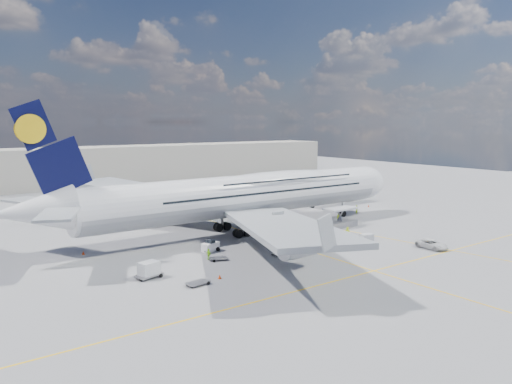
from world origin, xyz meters
TOP-DOWN VIEW (x-y plane):
  - ground at (0.00, 0.00)m, footprint 300.00×300.00m
  - taxi_line_main at (0.00, 0.00)m, footprint 0.25×220.00m
  - taxi_line_cross at (0.00, -20.00)m, footprint 120.00×0.25m
  - taxi_line_diag at (14.00, 10.00)m, footprint 14.16×99.06m
  - airliner at (0.26, 10.00)m, footprint 77.26×79.15m
  - jet_bridge at (29.81, 20.94)m, footprint 18.80×12.10m
  - cargo_loader at (16.82, 2.89)m, footprint 8.53×3.20m
  - terminal at (0.00, 95.00)m, footprint 180.00×16.00m
  - tree_line at (40.00, 140.00)m, footprint 160.00×6.00m
  - dolly_row_a at (-22.05, -11.21)m, footprint 3.08×1.97m
  - dolly_row_b at (-14.14, -3.26)m, footprint 2.96×2.34m
  - dolly_row_c at (-4.84, -6.29)m, footprint 3.22×2.03m
  - dolly_back at (-25.69, -5.08)m, footprint 3.74×2.62m
  - dolly_nose_far at (10.45, -9.49)m, footprint 2.97×1.98m
  - dolly_nose_near at (13.66, 3.30)m, footprint 3.73×2.72m
  - baggage_tug at (-12.49, 1.69)m, footprint 3.12×2.02m
  - catering_truck_inner at (-11.80, 25.23)m, footprint 6.00×2.94m
  - catering_truck_outer at (-17.51, 50.59)m, footprint 6.28×2.96m
  - service_van at (16.60, -17.52)m, footprint 2.53×5.20m
  - crew_nose at (29.41, 9.96)m, footprint 0.81×0.63m
  - crew_loader at (20.33, 6.45)m, footprint 1.13×1.02m
  - crew_wing at (-15.16, -2.28)m, footprint 0.60×1.04m
  - crew_van at (11.57, -4.22)m, footprint 1.07×1.04m
  - crew_tug at (4.39, -6.74)m, footprint 1.43×1.13m
  - cone_nose at (38.63, 14.71)m, footprint 0.40×0.40m
  - cone_wing_left_inner at (-3.10, 24.77)m, footprint 0.45×0.45m
  - cone_wing_left_outer at (-12.97, 32.47)m, footprint 0.38×0.38m
  - cone_wing_right_inner at (-1.02, 2.53)m, footprint 0.42×0.42m
  - cone_wing_right_outer at (-18.53, -10.63)m, footprint 0.44×0.44m
  - cone_tail at (-28.93, 11.41)m, footprint 0.46×0.46m

SIDE VIEW (x-z plane):
  - ground at x=0.00m, z-range 0.00..0.00m
  - taxi_line_main at x=0.00m, z-range 0.00..0.01m
  - taxi_line_cross at x=0.00m, z-range 0.00..0.01m
  - taxi_line_diag at x=14.00m, z-range 0.00..0.01m
  - cone_wing_left_outer at x=-12.97m, z-range -0.01..0.47m
  - cone_nose at x=38.63m, z-range -0.01..0.50m
  - cone_wing_right_inner at x=-1.02m, z-range -0.01..0.53m
  - cone_wing_right_outer at x=-18.53m, z-range -0.01..0.55m
  - cone_wing_left_inner at x=-3.10m, z-range -0.01..0.57m
  - cone_tail at x=-28.93m, z-range -0.01..0.57m
  - dolly_row_b at x=-14.14m, z-range 0.10..0.49m
  - dolly_row_a at x=-22.05m, z-range 0.12..0.54m
  - dolly_row_c at x=-4.84m, z-range 0.12..0.57m
  - dolly_nose_near at x=13.66m, z-range 0.13..0.62m
  - service_van at x=16.60m, z-range 0.00..1.42m
  - baggage_tug at x=-12.49m, z-range -0.10..1.69m
  - crew_wing at x=-15.16m, z-range 0.00..1.67m
  - crew_van at x=11.57m, z-range 0.00..1.85m
  - dolly_nose_far at x=10.45m, z-range 0.07..1.80m
  - crew_loader at x=20.33m, z-range 0.00..1.89m
  - crew_tug at x=4.39m, z-range 0.00..1.94m
  - crew_nose at x=29.41m, z-range 0.00..1.98m
  - dolly_back at x=-25.69m, z-range 0.08..2.23m
  - cargo_loader at x=16.82m, z-range -0.59..3.09m
  - catering_truck_inner at x=-11.80m, z-range -0.10..3.34m
  - catering_truck_outer at x=-17.51m, z-range -0.13..3.50m
  - tree_line at x=40.00m, z-range 0.00..8.00m
  - terminal at x=0.00m, z-range 0.00..12.00m
  - jet_bridge at x=29.81m, z-range 2.60..11.10m
  - airliner at x=0.26m, z-range -4.98..18.72m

